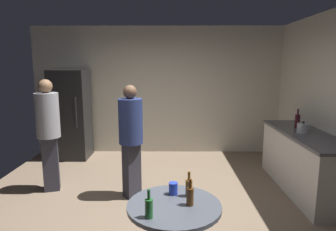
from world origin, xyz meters
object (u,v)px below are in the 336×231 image
Objects in this scene: beer_bottle_brown at (190,196)px; person_in_gray_shirt at (48,127)px; beer_bottle_amber at (189,187)px; person_in_navy_shirt at (131,133)px; wine_bottle_on_counter at (297,121)px; foreground_table at (174,216)px; kettle at (303,128)px; plastic_cup_blue at (173,188)px; beer_bottle_green at (149,208)px; refrigerator at (71,114)px.

person_in_gray_shirt reaches higher than beer_bottle_brown.
person_in_navy_shirt is at bearing 115.12° from beer_bottle_amber.
foreground_table is (-1.99, -2.26, -0.39)m from wine_bottle_on_counter.
beer_bottle_amber is (-1.81, -1.78, -0.15)m from kettle.
plastic_cup_blue is at bearing 91.63° from foreground_table.
wine_bottle_on_counter is 1.35× the size of beer_bottle_brown.
kettle is 2.55m from beer_bottle_amber.
beer_bottle_green reaches higher than foreground_table.
beer_bottle_brown is (-0.00, -0.17, 0.00)m from beer_bottle_amber.
beer_bottle_amber is at bearing -17.09° from person_in_navy_shirt.
beer_bottle_green is 2.70m from person_in_gray_shirt.
beer_bottle_brown is (0.13, -0.01, 0.19)m from foreground_table.
kettle is at bearing -98.64° from wine_bottle_on_counter.
beer_bottle_amber is (2.19, -3.38, -0.08)m from refrigerator.
person_in_gray_shirt is at bearing -141.54° from person_in_navy_shirt.
plastic_cup_blue is at bearing -58.38° from refrigerator.
refrigerator is 4.19m from beer_bottle_green.
foreground_table is (2.06, -3.53, -0.27)m from refrigerator.
refrigerator reaches higher than beer_bottle_amber.
person_in_navy_shirt is at bearing 109.15° from foreground_table.
wine_bottle_on_counter is 0.19× the size of person_in_navy_shirt.
person_in_navy_shirt is (-0.39, 1.92, 0.13)m from beer_bottle_green.
beer_bottle_green is (-0.33, -0.21, 0.00)m from beer_bottle_brown.
wine_bottle_on_counter is 2.88m from plastic_cup_blue.
refrigerator reaches higher than person_in_navy_shirt.
beer_bottle_amber reaches higher than plastic_cup_blue.
kettle is 0.14× the size of person_in_gray_shirt.
kettle is 0.30× the size of foreground_table.
beer_bottle_brown is (-1.81, -1.95, -0.15)m from kettle.
beer_bottle_green is at bearing -63.57° from refrigerator.
beer_bottle_brown is (-1.86, -2.28, -0.20)m from wine_bottle_on_counter.
refrigerator is at bearing 176.55° from person_in_navy_shirt.
wine_bottle_on_counter reaches higher than plastic_cup_blue.
refrigerator reaches higher than kettle.
person_in_gray_shirt is (-1.65, 2.13, 0.17)m from beer_bottle_green.
plastic_cup_blue is (2.06, -3.34, -0.11)m from refrigerator.
beer_bottle_brown is 0.14× the size of person_in_gray_shirt.
foreground_table is at bearing 173.96° from beer_bottle_brown.
person_in_gray_shirt is at bearing -174.68° from wine_bottle_on_counter.
beer_bottle_amber is at bearing 31.74° from person_in_gray_shirt.
person_in_gray_shirt reaches higher than foreground_table.
person_in_gray_shirt is at bearing -82.44° from refrigerator.
person_in_gray_shirt is (-1.84, 1.71, 0.20)m from plastic_cup_blue.
person_in_gray_shirt is (-1.98, 1.75, 0.17)m from beer_bottle_amber.
refrigerator is 4.03m from beer_bottle_amber.
beer_bottle_green is 0.46m from plastic_cup_blue.
refrigerator reaches higher than wine_bottle_on_counter.
refrigerator is 7.38× the size of kettle.
person_in_gray_shirt is (-1.98, 1.92, 0.17)m from beer_bottle_brown.
beer_bottle_amber is 0.14× the size of person_in_gray_shirt.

